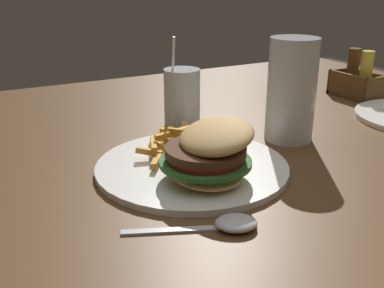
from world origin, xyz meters
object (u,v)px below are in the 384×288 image
Objects in this scene: meal_plate_near at (199,158)px; beer_glass at (291,92)px; condiment_caddy at (357,82)px; juice_glass at (182,100)px; spoon at (229,224)px.

beer_glass reaches higher than meal_plate_near.
meal_plate_near is 2.41× the size of condiment_caddy.
meal_plate_near is at bearing -21.28° from juice_glass.
spoon is at bearing -15.76° from meal_plate_near.
spoon is 0.72m from condiment_caddy.
condiment_caddy is at bearing 111.32° from meal_plate_near.
beer_glass is 1.04× the size of juice_glass.
meal_plate_near is 0.24m from beer_glass.
juice_glass is 1.43× the size of condiment_caddy.
spoon is at bearing -19.18° from juice_glass.
juice_glass is at bearing 158.72° from meal_plate_near.
juice_glass is 1.11× the size of spoon.
spoon is at bearing -58.81° from condiment_caddy.
beer_glass reaches higher than spoon.
beer_glass is 0.35m from spoon.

